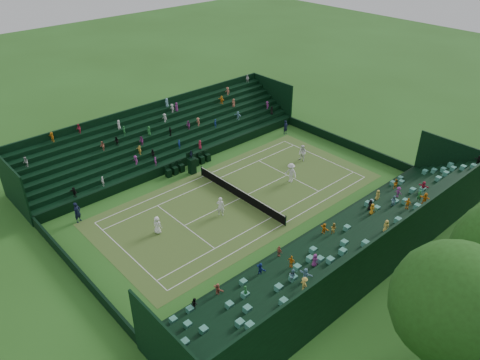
{
  "coord_description": "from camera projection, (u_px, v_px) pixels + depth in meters",
  "views": [
    {
      "loc": [
        27.12,
        -24.37,
        23.78
      ],
      "look_at": [
        0.0,
        0.0,
        2.0
      ],
      "focal_mm": 35.0,
      "sensor_mm": 36.0,
      "label": 1
    }
  ],
  "objects": [
    {
      "name": "player_far_east",
      "position": [
        291.0,
        173.0,
        45.58
      ],
      "size": [
        1.37,
        0.87,
        2.03
      ],
      "primitive_type": "imported",
      "rotation": [
        0.0,
        0.0,
        0.09
      ],
      "color": "white",
      "rests_on": "ground"
    },
    {
      "name": "perimeter_wall_north",
      "position": [
        345.0,
        143.0,
        52.36
      ],
      "size": [
        17.17,
        0.2,
        1.0
      ],
      "primitive_type": "cube",
      "color": "black",
      "rests_on": "ground"
    },
    {
      "name": "umpire_chair",
      "position": [
        192.0,
        164.0,
        47.01
      ],
      "size": [
        0.81,
        0.81,
        2.55
      ],
      "color": "black",
      "rests_on": "ground"
    },
    {
      "name": "south_grandstand",
      "position": [
        162.0,
        139.0,
        50.79
      ],
      "size": [
        6.6,
        32.0,
        4.9
      ],
      "color": "black",
      "rests_on": "ground"
    },
    {
      "name": "courtside_chairs",
      "position": [
        189.0,
        165.0,
        48.15
      ],
      "size": [
        0.53,
        5.5,
        1.15
      ],
      "color": "black",
      "rests_on": "ground"
    },
    {
      "name": "player_far_west",
      "position": [
        302.0,
        153.0,
        49.36
      ],
      "size": [
        0.88,
        0.68,
        1.8
      ],
      "primitive_type": "imported",
      "rotation": [
        0.0,
        0.0,
        0.0
      ],
      "color": "white",
      "rests_on": "ground"
    },
    {
      "name": "player_near_west",
      "position": [
        157.0,
        225.0,
        38.58
      ],
      "size": [
        0.92,
        0.78,
        1.6
      ],
      "primitive_type": "imported",
      "rotation": [
        0.0,
        0.0,
        3.56
      ],
      "color": "white",
      "rests_on": "ground"
    },
    {
      "name": "tennis_net",
      "position": [
        240.0,
        194.0,
        43.23
      ],
      "size": [
        11.67,
        0.1,
        1.06
      ],
      "color": "black",
      "rests_on": "ground"
    },
    {
      "name": "ground",
      "position": [
        240.0,
        198.0,
        43.5
      ],
      "size": [
        160.0,
        160.0,
        0.0
      ],
      "primitive_type": "plane",
      "color": "#29591C",
      "rests_on": "ground"
    },
    {
      "name": "court_surface",
      "position": [
        240.0,
        198.0,
        43.5
      ],
      "size": [
        12.97,
        26.77,
        0.01
      ],
      "primitive_type": "cube",
      "color": "#337828",
      "rests_on": "ground"
    },
    {
      "name": "north_grandstand",
      "position": [
        354.0,
        250.0,
        34.62
      ],
      "size": [
        6.6,
        32.0,
        4.9
      ],
      "color": "black",
      "rests_on": "ground"
    },
    {
      "name": "perimeter_wall_west",
      "position": [
        186.0,
        161.0,
        48.66
      ],
      "size": [
        0.2,
        31.77,
        1.0
      ],
      "primitive_type": "cube",
      "color": "black",
      "rests_on": "ground"
    },
    {
      "name": "player_near_east",
      "position": [
        220.0,
        206.0,
        40.72
      ],
      "size": [
        0.81,
        0.78,
        1.86
      ],
      "primitive_type": "imported",
      "rotation": [
        0.0,
        0.0,
        3.86
      ],
      "color": "white",
      "rests_on": "ground"
    },
    {
      "name": "line_judge_north",
      "position": [
        286.0,
        127.0,
        55.16
      ],
      "size": [
        0.41,
        0.62,
        1.68
      ],
      "primitive_type": "imported",
      "rotation": [
        0.0,
        0.0,
        1.56
      ],
      "color": "black",
      "rests_on": "ground"
    },
    {
      "name": "line_judge_south",
      "position": [
        77.0,
        212.0,
        39.88
      ],
      "size": [
        0.7,
        0.82,
        1.91
      ],
      "primitive_type": "imported",
      "rotation": [
        0.0,
        0.0,
        1.99
      ],
      "color": "black",
      "rests_on": "ground"
    },
    {
      "name": "perimeter_wall_south",
      "position": [
        78.0,
        272.0,
        34.13
      ],
      "size": [
        17.17,
        0.2,
        1.0
      ],
      "primitive_type": "cube",
      "color": "black",
      "rests_on": "ground"
    },
    {
      "name": "perimeter_wall_east",
      "position": [
        310.0,
        236.0,
        37.82
      ],
      "size": [
        0.2,
        31.77,
        1.0
      ],
      "primitive_type": "cube",
      "color": "black",
      "rests_on": "ground"
    }
  ]
}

